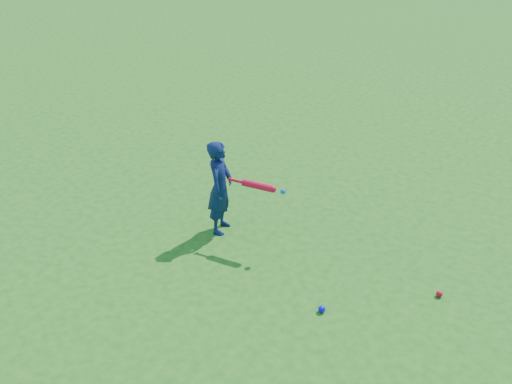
# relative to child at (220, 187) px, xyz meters

# --- Properties ---
(ground) EXTENTS (80.00, 80.00, 0.00)m
(ground) POSITION_rel_child_xyz_m (-0.64, -0.30, -0.62)
(ground) COLOR #1E6117
(ground) RESTS_ON ground
(child) EXTENTS (0.41, 0.51, 1.23)m
(child) POSITION_rel_child_xyz_m (0.00, 0.00, 0.00)
(child) COLOR #101C4A
(child) RESTS_ON ground
(ground_ball_red) EXTENTS (0.07, 0.07, 0.07)m
(ground_ball_red) POSITION_rel_child_xyz_m (2.79, 0.07, -0.58)
(ground_ball_red) COLOR red
(ground_ball_red) RESTS_ON ground
(ground_ball_blue) EXTENTS (0.08, 0.08, 0.08)m
(ground_ball_blue) POSITION_rel_child_xyz_m (1.81, -0.82, -0.58)
(ground_ball_blue) COLOR #0D0EE2
(ground_ball_blue) RESTS_ON ground
(bat_swing) EXTENTS (0.75, 0.12, 0.08)m
(bat_swing) POSITION_rel_child_xyz_m (0.58, -0.00, 0.17)
(bat_swing) COLOR red
(bat_swing) RESTS_ON ground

